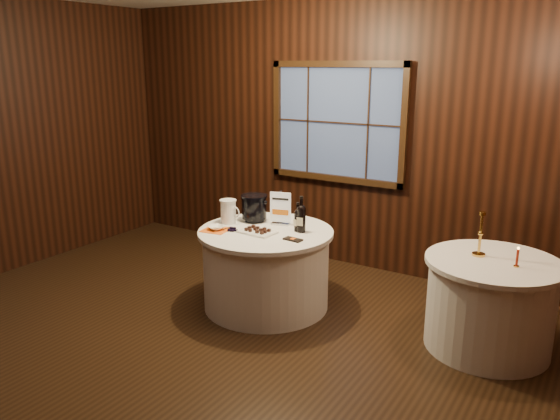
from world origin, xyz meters
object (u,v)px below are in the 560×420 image
Objects in this scene: port_bottle_left at (298,219)px; port_bottle_right at (301,217)px; main_table at (266,268)px; chocolate_box at (293,239)px; side_table at (490,304)px; grape_bunch at (232,229)px; red_candle at (517,259)px; cracker_bowl at (216,228)px; glass_pitcher at (228,211)px; sign_stand at (280,213)px; chocolate_plate at (257,231)px; brass_candlestick at (480,240)px; ice_bucket at (254,207)px.

port_bottle_right is (0.04, -0.00, 0.03)m from port_bottle_left.
chocolate_box is at bearing -18.04° from main_table.
side_table is 1.73m from chocolate_box.
grape_bunch is 1.02× the size of red_candle.
chocolate_box is 0.78m from cracker_bowl.
side_table is at bearing 12.60° from grape_bunch.
red_candle is (1.80, 0.36, 0.06)m from chocolate_box.
port_bottle_right is (-1.69, -0.17, 0.53)m from side_table.
sign_stand is at bearing 25.39° from glass_pitcher.
cracker_bowl is at bearing -161.19° from chocolate_plate.
sign_stand is 0.31m from port_bottle_right.
glass_pitcher reaches higher than chocolate_plate.
sign_stand reaches higher than side_table.
chocolate_box is 1.57m from brass_candlestick.
glass_pitcher is 0.27m from cracker_bowl.
port_bottle_left is (0.27, 0.13, 0.50)m from main_table.
glass_pitcher is (-0.75, -0.13, -0.03)m from port_bottle_right.
ice_bucket is 0.48m from cracker_bowl.
sign_stand is 0.52m from grape_bunch.
glass_pitcher is at bearing -148.10° from port_bottle_left.
port_bottle_left reaches higher than glass_pitcher.
ice_bucket is at bearing 73.23° from cracker_bowl.
chocolate_plate reaches higher than grape_bunch.
chocolate_plate is (-0.04, -0.35, -0.10)m from sign_stand.
main_table is at bearing 82.18° from chocolate_plate.
ice_bucket is 1.57× the size of chocolate_box.
side_table is 2.51m from glass_pitcher.
cracker_bowl is 2.34m from brass_candlestick.
port_bottle_left is 0.74× the size of brass_candlestick.
chocolate_box is (-1.63, -0.42, 0.39)m from side_table.
side_table is 1.78m from port_bottle_right.
brass_candlestick is at bearing 14.67° from cracker_bowl.
glass_pitcher is at bearing 179.37° from main_table.
main_table is 0.59m from port_bottle_left.
chocolate_plate is 2.03× the size of chocolate_box.
red_candle is at bearing 4.45° from glass_pitcher.
cracker_bowl is (-0.38, -0.13, 0.00)m from chocolate_plate.
cracker_bowl is (-0.13, -0.44, -0.12)m from ice_bucket.
side_table is at bearing 19.23° from chocolate_box.
port_bottle_left is 0.78m from cracker_bowl.
brass_candlestick is at bearing 4.07° from ice_bucket.
chocolate_plate is at bearing -97.82° from main_table.
chocolate_plate is at bearing -111.23° from sign_stand.
main_table is 2.02m from side_table.
sign_stand reaches higher than chocolate_plate.
glass_pitcher is (-0.46, -0.23, 0.00)m from sign_stand.
cracker_bowl is at bearing -146.65° from sign_stand.
cracker_bowl is at bearing -80.92° from glass_pitcher.
grape_bunch is (0.02, -0.40, -0.12)m from ice_bucket.
grape_bunch is at bearing -125.27° from port_bottle_left.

